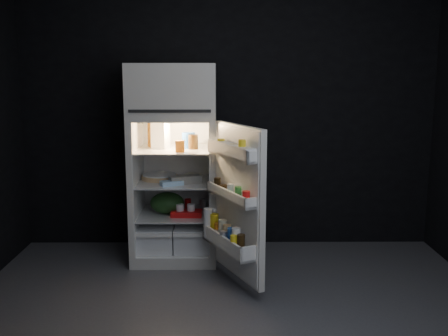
{
  "coord_description": "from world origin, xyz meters",
  "views": [
    {
      "loc": [
        -0.08,
        -3.39,
        1.73
      ],
      "look_at": [
        -0.05,
        1.0,
        0.9
      ],
      "focal_mm": 42.0,
      "sensor_mm": 36.0,
      "label": 1
    }
  ],
  "objects_px": {
    "fridge_door": "(235,204)",
    "egg_carton": "(185,180)",
    "refrigerator": "(174,156)",
    "milk_jug": "(161,135)",
    "yogurt_tray": "(187,213)"
  },
  "relations": [
    {
      "from": "fridge_door",
      "to": "egg_carton",
      "type": "distance_m",
      "value": 0.72
    },
    {
      "from": "fridge_door",
      "to": "yogurt_tray",
      "type": "distance_m",
      "value": 0.74
    },
    {
      "from": "fridge_door",
      "to": "yogurt_tray",
      "type": "bearing_deg",
      "value": 126.58
    },
    {
      "from": "refrigerator",
      "to": "milk_jug",
      "type": "distance_m",
      "value": 0.23
    },
    {
      "from": "egg_carton",
      "to": "yogurt_tray",
      "type": "distance_m",
      "value": 0.31
    },
    {
      "from": "milk_jug",
      "to": "egg_carton",
      "type": "xyz_separation_m",
      "value": [
        0.23,
        -0.12,
        -0.38
      ]
    },
    {
      "from": "fridge_door",
      "to": "egg_carton",
      "type": "height_order",
      "value": "fridge_door"
    },
    {
      "from": "egg_carton",
      "to": "fridge_door",
      "type": "bearing_deg",
      "value": -73.6
    },
    {
      "from": "fridge_door",
      "to": "milk_jug",
      "type": "relative_size",
      "value": 5.08
    },
    {
      "from": "refrigerator",
      "to": "fridge_door",
      "type": "distance_m",
      "value": 0.93
    },
    {
      "from": "milk_jug",
      "to": "egg_carton",
      "type": "bearing_deg",
      "value": -11.33
    },
    {
      "from": "fridge_door",
      "to": "refrigerator",
      "type": "bearing_deg",
      "value": 126.89
    },
    {
      "from": "milk_jug",
      "to": "yogurt_tray",
      "type": "relative_size",
      "value": 0.87
    },
    {
      "from": "refrigerator",
      "to": "fridge_door",
      "type": "bearing_deg",
      "value": -53.11
    },
    {
      "from": "refrigerator",
      "to": "milk_jug",
      "type": "height_order",
      "value": "refrigerator"
    }
  ]
}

